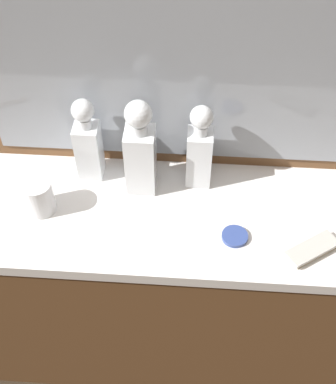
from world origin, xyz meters
The scene contains 9 objects.
ground_plane centered at (0.00, 0.00, 0.00)m, with size 6.00×6.00×0.00m, color #2D2319.
dresser centered at (0.00, 0.00, 0.41)m, with size 1.38×0.45×0.83m.
dresser_mirror centered at (0.00, 0.21, 1.14)m, with size 1.15×0.03×0.63m.
crystal_decanter_rear centered at (0.08, 0.13, 0.94)m, with size 0.07×0.07×0.28m.
crystal_decanter_far_right centered at (-0.08, 0.09, 0.95)m, with size 0.08×0.08×0.32m.
crystal_decanter_right centered at (-0.24, 0.13, 0.94)m, with size 0.07×0.07×0.28m.
crystal_tumbler_front centered at (-0.37, -0.02, 0.88)m, with size 0.09×0.09×0.11m.
silver_brush_center centered at (0.40, -0.12, 0.84)m, with size 0.16×0.13×0.02m.
porcelain_dish centered at (0.19, -0.09, 0.83)m, with size 0.07×0.07×0.01m.
Camera 1 is at (0.06, -0.95, 1.99)m, focal length 48.49 mm.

